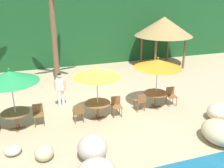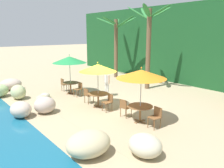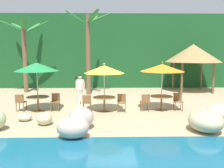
{
  "view_description": "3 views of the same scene",
  "coord_description": "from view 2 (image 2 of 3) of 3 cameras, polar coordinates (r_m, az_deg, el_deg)",
  "views": [
    {
      "loc": [
        -2.75,
        -9.58,
        5.22
      ],
      "look_at": [
        0.5,
        0.36,
        1.24
      ],
      "focal_mm": 39.53,
      "sensor_mm": 36.0,
      "label": 1
    },
    {
      "loc": [
        9.06,
        -7.07,
        3.87
      ],
      "look_at": [
        0.3,
        0.05,
        1.31
      ],
      "focal_mm": 36.34,
      "sensor_mm": 36.0,
      "label": 2
    },
    {
      "loc": [
        -0.26,
        -12.17,
        2.93
      ],
      "look_at": [
        0.02,
        0.31,
        1.3
      ],
      "focal_mm": 39.23,
      "sensor_mm": 36.0,
      "label": 3
    }
  ],
  "objects": [
    {
      "name": "chair_yellow_inland",
      "position": [
        12.67,
        -6.14,
        -2.65
      ],
      "size": [
        0.43,
        0.44,
        0.87
      ],
      "color": "brown",
      "rests_on": "ground"
    },
    {
      "name": "chair_yellow_seaward",
      "position": [
        11.41,
        -0.88,
        -4.32
      ],
      "size": [
        0.45,
        0.46,
        0.87
      ],
      "color": "brown",
      "rests_on": "ground"
    },
    {
      "name": "chair_green_inland",
      "position": [
        15.58,
        -12.02,
        0.05
      ],
      "size": [
        0.45,
        0.45,
        0.87
      ],
      "color": "brown",
      "rests_on": "ground"
    },
    {
      "name": "umbrella_yellow",
      "position": [
        11.71,
        -3.6,
        4.06
      ],
      "size": [
        1.95,
        1.95,
        2.41
      ],
      "color": "silver",
      "rests_on": "ground"
    },
    {
      "name": "dining_table_yellow",
      "position": [
        12.03,
        -3.5,
        -2.95
      ],
      "size": [
        1.1,
        1.1,
        0.74
      ],
      "color": "brown",
      "rests_on": "ground"
    },
    {
      "name": "ground_plane",
      "position": [
        12.12,
        -1.07,
        -5.84
      ],
      "size": [
        120.0,
        120.0,
        0.0
      ],
      "primitive_type": "plane",
      "color": "tan"
    },
    {
      "name": "chair_orange_inland",
      "position": [
        10.58,
        3.22,
        -5.74
      ],
      "size": [
        0.45,
        0.46,
        0.87
      ],
      "color": "brown",
      "rests_on": "ground"
    },
    {
      "name": "terrace_deck",
      "position": [
        12.12,
        -1.07,
        -5.82
      ],
      "size": [
        18.0,
        5.2,
        0.01
      ],
      "color": "tan",
      "rests_on": "ground"
    },
    {
      "name": "foliage_backdrop",
      "position": [
        18.46,
        21.77,
        9.18
      ],
      "size": [
        28.0,
        2.4,
        6.0
      ],
      "color": "#194C23",
      "rests_on": "ground"
    },
    {
      "name": "waiter_in_white",
      "position": [
        13.93,
        -1.35,
        0.83
      ],
      "size": [
        0.52,
        0.3,
        1.7
      ],
      "color": "white",
      "rests_on": "ground"
    },
    {
      "name": "palm_tree_nearest",
      "position": [
        19.94,
        1.09,
        11.81
      ],
      "size": [
        3.59,
        3.64,
        5.25
      ],
      "color": "brown",
      "rests_on": "ground"
    },
    {
      "name": "umbrella_green",
      "position": [
        14.57,
        -10.65,
        6.05
      ],
      "size": [
        2.14,
        2.14,
        2.54
      ],
      "color": "silver",
      "rests_on": "ground"
    },
    {
      "name": "palm_tree_second",
      "position": [
        15.85,
        9.29,
        12.01
      ],
      "size": [
        3.15,
        3.08,
        5.66
      ],
      "color": "brown",
      "rests_on": "ground"
    },
    {
      "name": "dining_table_green",
      "position": [
        14.84,
        -10.39,
        -0.11
      ],
      "size": [
        1.1,
        1.1,
        0.74
      ],
      "color": "brown",
      "rests_on": "ground"
    },
    {
      "name": "dining_table_orange",
      "position": [
        10.08,
        7.11,
        -6.15
      ],
      "size": [
        1.1,
        1.1,
        0.74
      ],
      "color": "brown",
      "rests_on": "ground"
    },
    {
      "name": "umbrella_orange",
      "position": [
        9.69,
        7.36,
        2.5
      ],
      "size": [
        2.17,
        2.17,
        2.46
      ],
      "color": "silver",
      "rests_on": "ground"
    },
    {
      "name": "chair_green_seaward",
      "position": [
        14.19,
        -8.34,
        -1.04
      ],
      "size": [
        0.43,
        0.44,
        0.87
      ],
      "color": "brown",
      "rests_on": "ground"
    },
    {
      "name": "chair_orange_seaward",
      "position": [
        9.62,
        10.99,
        -7.89
      ],
      "size": [
        0.44,
        0.45,
        0.87
      ],
      "color": "brown",
      "rests_on": "ground"
    },
    {
      "name": "rock_seawall",
      "position": [
        12.34,
        -19.08,
        -4.38
      ],
      "size": [
        17.09,
        3.13,
        0.86
      ],
      "color": "#B5B18A",
      "rests_on": "ground"
    }
  ]
}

